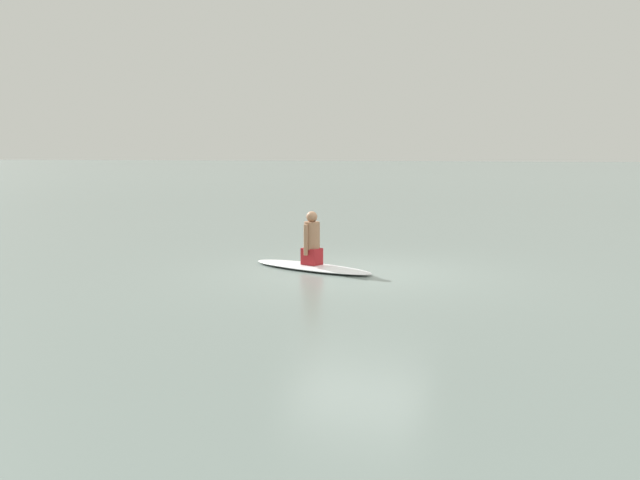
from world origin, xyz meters
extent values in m
plane|color=slate|center=(0.00, 0.00, 0.00)|extent=(400.00, 400.00, 0.00)
ellipsoid|color=white|center=(-0.94, 0.10, 0.05)|extent=(2.80, 1.54, 0.09)
cube|color=#A51E23|center=(-0.94, 0.10, 0.25)|extent=(0.40, 0.36, 0.31)
cylinder|color=#9E7051|center=(-0.94, 0.10, 0.64)|extent=(0.37, 0.37, 0.52)
sphere|color=#9E7051|center=(-0.94, 0.10, 1.00)|extent=(0.21, 0.21, 0.21)
cylinder|color=#9E7051|center=(-1.00, -0.07, 0.57)|extent=(0.10, 0.10, 0.57)
cylinder|color=#9E7051|center=(-0.89, 0.27, 0.57)|extent=(0.10, 0.10, 0.57)
camera|label=1|loc=(3.84, -12.24, 2.17)|focal=39.83mm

